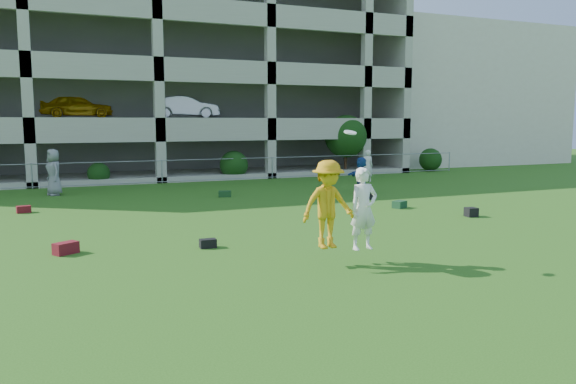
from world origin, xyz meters
name	(u,v)px	position (x,y,z in m)	size (l,w,h in m)	color
ground	(340,280)	(0.00, 0.00, 0.00)	(100.00, 100.00, 0.00)	#235114
stucco_building	(428,98)	(23.00, 28.00, 5.00)	(16.00, 14.00, 10.00)	beige
bystander_c	(54,172)	(-5.06, 16.08, 0.98)	(0.96, 0.62, 1.96)	gray
bystander_d	(361,175)	(7.25, 11.59, 0.79)	(1.47, 0.47, 1.59)	#204593
bystander_e	(367,166)	(9.89, 15.47, 0.83)	(0.60, 0.40, 1.66)	white
bag_red_a	(66,248)	(-4.93, 4.48, 0.14)	(0.55, 0.30, 0.28)	#590F14
bag_black_b	(208,243)	(-1.67, 3.81, 0.11)	(0.40, 0.25, 0.22)	black
bag_green_c	(399,204)	(6.40, 7.39, 0.13)	(0.50, 0.35, 0.26)	#13341F
crate_d	(471,212)	(7.51, 4.89, 0.15)	(0.35, 0.35, 0.30)	black
bag_black_e	(365,196)	(6.41, 9.82, 0.15)	(0.60, 0.30, 0.30)	black
bag_red_f	(24,209)	(-6.10, 11.53, 0.12)	(0.45, 0.28, 0.24)	#580F1C
bag_green_g	(225,194)	(1.44, 12.77, 0.12)	(0.50, 0.30, 0.25)	#14381F
frisbee_contest	(337,205)	(0.47, 1.06, 1.32)	(1.82, 0.76, 2.64)	orange
parking_garage	(134,75)	(0.00, 27.70, 6.01)	(30.00, 14.00, 12.00)	#9E998C
fence	(162,171)	(0.00, 19.00, 0.61)	(36.06, 0.06, 1.20)	gray
shrub_row	(244,151)	(4.59, 19.70, 1.51)	(34.38, 2.52, 3.50)	#163D11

